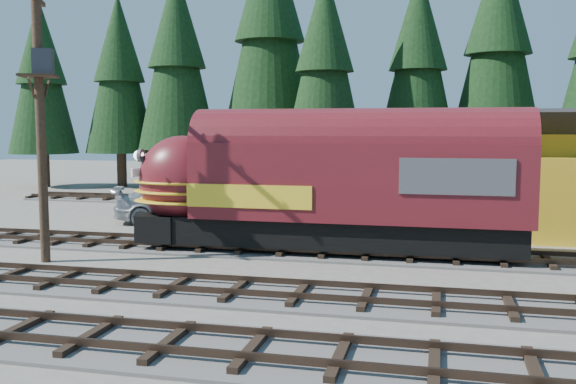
% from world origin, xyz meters
% --- Properties ---
extents(ground, '(120.00, 120.00, 0.00)m').
position_xyz_m(ground, '(0.00, 0.00, 0.00)').
color(ground, '#6B665B').
rests_on(ground, ground).
extents(track_spur, '(32.00, 3.20, 0.33)m').
position_xyz_m(track_spur, '(-10.00, 18.00, 0.06)').
color(track_spur, '#4C4947').
rests_on(track_spur, ground).
extents(depot, '(12.80, 7.00, 5.30)m').
position_xyz_m(depot, '(-0.00, 10.50, 2.96)').
color(depot, gold).
rests_on(depot, ground).
extents(conifer_backdrop, '(79.04, 23.42, 17.23)m').
position_xyz_m(conifer_backdrop, '(7.29, 25.20, 10.09)').
color(conifer_backdrop, black).
rests_on(conifer_backdrop, ground).
extents(locomotive, '(14.49, 2.88, 3.94)m').
position_xyz_m(locomotive, '(-4.94, 4.00, 2.33)').
color(locomotive, black).
rests_on(locomotive, ground).
extents(caboose, '(8.94, 2.59, 4.65)m').
position_xyz_m(caboose, '(-7.68, 18.00, 2.34)').
color(caboose, black).
rests_on(caboose, ground).
extents(utility_pole, '(1.50, 2.18, 9.41)m').
position_xyz_m(utility_pole, '(-13.60, 0.50, 5.38)').
color(utility_pole, black).
rests_on(utility_pole, ground).
extents(pickup_truck_a, '(7.76, 5.23, 1.98)m').
position_xyz_m(pickup_truck_a, '(-8.13, 7.39, 0.99)').
color(pickup_truck_a, black).
rests_on(pickup_truck_a, ground).
extents(pickup_truck_b, '(6.59, 4.62, 1.77)m').
position_xyz_m(pickup_truck_b, '(-12.85, 10.12, 0.89)').
color(pickup_truck_b, '#A8AAAF').
rests_on(pickup_truck_b, ground).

